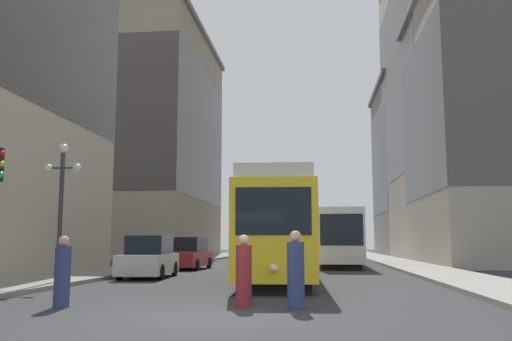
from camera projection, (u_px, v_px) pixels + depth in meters
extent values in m
plane|color=#303033|center=(217.00, 316.00, 11.42)|extent=(200.00, 200.00, 0.00)
cube|color=gray|center=(209.00, 258.00, 51.72)|extent=(3.07, 120.00, 0.15)
cube|color=gray|center=(380.00, 258.00, 50.01)|extent=(3.07, 120.00, 0.15)
cube|color=black|center=(279.00, 277.00, 21.62)|extent=(2.65, 11.43, 0.35)
cube|color=yellow|center=(279.00, 233.00, 21.84)|extent=(3.07, 12.44, 3.10)
cube|color=black|center=(279.00, 216.00, 21.94)|extent=(3.08, 11.94, 1.08)
cube|color=silver|center=(279.00, 189.00, 22.08)|extent=(2.86, 12.18, 0.44)
cube|color=black|center=(273.00, 211.00, 15.83)|extent=(2.21, 0.17, 1.40)
sphere|color=#F2EACC|center=(273.00, 268.00, 15.55)|extent=(0.24, 0.24, 0.24)
cube|color=black|center=(339.00, 264.00, 34.55)|extent=(2.28, 10.25, 0.35)
cube|color=silver|center=(338.00, 236.00, 34.78)|extent=(2.68, 11.14, 3.10)
cube|color=black|center=(338.00, 228.00, 34.85)|extent=(2.70, 10.69, 1.30)
cube|color=black|center=(342.00, 230.00, 29.36)|extent=(2.30, 0.10, 1.71)
cylinder|color=black|center=(120.00, 272.00, 22.40)|extent=(0.22, 0.65, 0.64)
cylinder|color=black|center=(138.00, 269.00, 25.17)|extent=(0.22, 0.65, 0.64)
cylinder|color=black|center=(161.00, 272.00, 22.32)|extent=(0.22, 0.65, 0.64)
cylinder|color=black|center=(174.00, 269.00, 25.09)|extent=(0.22, 0.65, 0.64)
cube|color=silver|center=(149.00, 264.00, 23.78)|extent=(2.06, 4.61, 0.84)
cube|color=black|center=(150.00, 245.00, 24.00)|extent=(1.73, 2.57, 0.80)
cylinder|color=black|center=(166.00, 264.00, 29.95)|extent=(0.21, 0.65, 0.64)
cylinder|color=black|center=(181.00, 263.00, 32.71)|extent=(0.21, 0.65, 0.64)
cylinder|color=black|center=(196.00, 265.00, 29.68)|extent=(0.21, 0.65, 0.64)
cylinder|color=black|center=(209.00, 263.00, 32.44)|extent=(0.21, 0.65, 0.64)
cube|color=maroon|center=(189.00, 259.00, 31.23)|extent=(2.02, 4.63, 0.84)
cube|color=black|center=(189.00, 244.00, 31.45)|extent=(1.70, 2.57, 0.80)
cylinder|color=navy|center=(62.00, 277.00, 13.10)|extent=(0.38, 0.38, 1.45)
sphere|color=tan|center=(64.00, 241.00, 13.21)|extent=(0.26, 0.26, 0.26)
cylinder|color=navy|center=(296.00, 276.00, 12.67)|extent=(0.41, 0.41, 1.55)
sphere|color=tan|center=(295.00, 237.00, 12.78)|extent=(0.28, 0.28, 0.28)
cylinder|color=maroon|center=(244.00, 276.00, 13.13)|extent=(0.39, 0.39, 1.48)
sphere|color=tan|center=(244.00, 240.00, 13.24)|extent=(0.26, 0.26, 0.26)
sphere|color=red|center=(2.00, 154.00, 15.33)|extent=(0.18, 0.18, 0.18)
sphere|color=gold|center=(1.00, 164.00, 15.29)|extent=(0.18, 0.18, 0.18)
sphere|color=green|center=(1.00, 175.00, 15.25)|extent=(0.18, 0.18, 0.18)
cylinder|color=#333338|center=(60.00, 216.00, 19.65)|extent=(0.16, 0.16, 4.64)
sphere|color=white|center=(63.00, 149.00, 19.98)|extent=(0.36, 0.36, 0.36)
sphere|color=white|center=(48.00, 168.00, 19.94)|extent=(0.31, 0.31, 0.31)
sphere|color=white|center=(77.00, 168.00, 19.82)|extent=(0.31, 0.31, 0.31)
cube|color=#333338|center=(63.00, 168.00, 19.88)|extent=(1.10, 0.06, 0.06)
cube|color=gray|center=(146.00, 146.00, 58.20)|extent=(12.44, 22.21, 23.44)
cube|color=#494440|center=(147.00, 135.00, 58.36)|extent=(12.48, 22.25, 14.06)
cube|color=gray|center=(149.00, 39.00, 59.76)|extent=(13.04, 22.81, 0.50)
cube|color=#B2A893|center=(475.00, 95.00, 49.04)|extent=(14.05, 19.72, 29.29)
cube|color=#595451|center=(474.00, 80.00, 49.23)|extent=(14.09, 19.76, 17.58)
cube|color=gray|center=(436.00, 172.00, 62.26)|extent=(12.80, 14.52, 19.04)
cube|color=#423F43|center=(436.00, 163.00, 62.38)|extent=(12.84, 14.56, 11.42)
cube|color=slate|center=(432.00, 89.00, 63.53)|extent=(13.40, 15.12, 0.50)
cube|color=#A89E8E|center=(503.00, 129.00, 37.59)|extent=(11.07, 14.23, 18.62)
cube|color=#544F4E|center=(502.00, 115.00, 37.71)|extent=(11.11, 14.27, 11.17)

